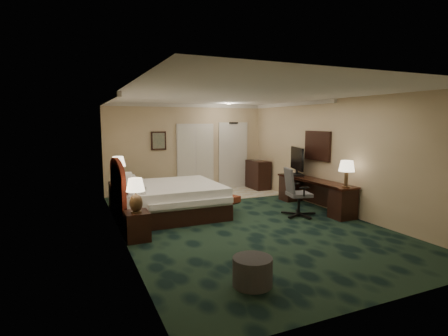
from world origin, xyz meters
name	(u,v)px	position (x,y,z in m)	size (l,w,h in m)	color
floor	(241,222)	(0.00, 0.00, 0.00)	(5.00, 7.50, 0.00)	black
ceiling	(242,95)	(0.00, 0.00, 2.70)	(5.00, 7.50, 0.00)	white
wall_back	(187,148)	(0.00, 3.75, 1.35)	(5.00, 0.00, 2.70)	tan
wall_front	(389,193)	(0.00, -3.75, 1.35)	(5.00, 0.00, 2.70)	tan
wall_left	(120,166)	(-2.50, 0.00, 1.35)	(0.00, 7.50, 2.70)	tan
wall_right	(335,156)	(2.50, 0.00, 1.35)	(0.00, 7.50, 2.70)	tan
crown_molding	(242,98)	(0.00, 0.00, 2.65)	(5.00, 7.50, 0.10)	silver
tile_patch	(225,193)	(0.90, 2.90, 0.01)	(3.20, 1.70, 0.01)	beige
headboard	(118,191)	(-2.44, 1.00, 0.70)	(0.12, 2.00, 1.40)	#4D1309
entry_door	(233,156)	(1.55, 3.72, 1.05)	(1.02, 0.06, 2.18)	silver
closet_doors	(195,158)	(0.25, 3.71, 1.05)	(1.20, 0.06, 2.10)	beige
wall_art	(159,141)	(-0.90, 3.71, 1.60)	(0.45, 0.06, 0.55)	#4A6052
wall_mirror	(317,146)	(2.46, 0.60, 1.55)	(0.05, 0.95, 0.75)	white
bed	(170,200)	(-1.26, 1.21, 0.36)	(2.28, 2.11, 0.72)	white
nightstand_near	(137,226)	(-2.27, -0.26, 0.26)	(0.42, 0.49, 0.53)	black
nightstand_far	(121,196)	(-2.22, 2.31, 0.33)	(0.52, 0.60, 0.65)	black
lamp_near	(136,195)	(-2.28, -0.31, 0.84)	(0.33, 0.33, 0.63)	#32190F
lamp_far	(119,170)	(-2.25, 2.31, 0.98)	(0.35, 0.35, 0.66)	#32190F
bed_bench	(216,202)	(-0.13, 1.13, 0.21)	(0.43, 1.25, 0.42)	brown
ottoman	(252,271)	(-1.19, -2.70, 0.19)	(0.53, 0.53, 0.38)	#2B2B2D
desk	(314,194)	(2.21, 0.35, 0.36)	(0.54, 2.52, 0.73)	black
tv	(297,161)	(2.21, 1.11, 1.11)	(0.08, 0.98, 0.76)	black
desk_lamp	(346,174)	(2.19, -0.74, 1.03)	(0.34, 0.34, 0.60)	#32190F
desk_chair	(299,192)	(1.43, -0.09, 0.56)	(0.65, 0.61, 1.12)	#4F4F56
minibar	(258,175)	(2.21, 3.20, 0.46)	(0.48, 0.87, 0.92)	black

